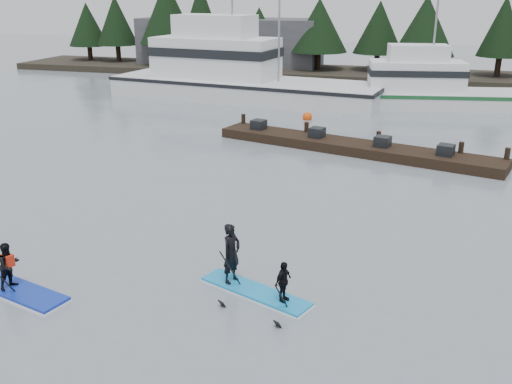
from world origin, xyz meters
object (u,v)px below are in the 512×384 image
(fishing_boat_large, at_px, (238,87))
(paddleboard_duo, at_px, (250,271))
(paddleboard_solo, at_px, (11,277))
(fishing_boat_medium, at_px, (433,98))
(floating_dock, at_px, (353,147))

(fishing_boat_large, distance_m, paddleboard_duo, 28.82)
(paddleboard_solo, height_order, paddleboard_duo, paddleboard_duo)
(fishing_boat_large, height_order, fishing_boat_medium, fishing_boat_large)
(fishing_boat_large, relative_size, floating_dock, 1.42)
(fishing_boat_large, relative_size, paddleboard_duo, 6.32)
(paddleboard_solo, xyz_separation_m, paddleboard_duo, (6.09, 1.79, 0.19))
(floating_dock, relative_size, paddleboard_duo, 4.46)
(fishing_boat_medium, xyz_separation_m, paddleboard_duo, (-4.51, -28.19, 0.02))
(floating_dock, xyz_separation_m, paddleboard_duo, (-0.80, -14.85, 0.36))
(paddleboard_duo, bearing_deg, fishing_boat_medium, 101.96)
(fishing_boat_medium, bearing_deg, floating_dock, -116.10)
(fishing_boat_medium, xyz_separation_m, paddleboard_solo, (-10.61, -29.98, -0.17))
(fishing_boat_large, bearing_deg, floating_dock, -43.30)
(fishing_boat_large, xyz_separation_m, paddleboard_duo, (9.35, -27.26, -0.25))
(floating_dock, distance_m, paddleboard_solo, 18.01)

